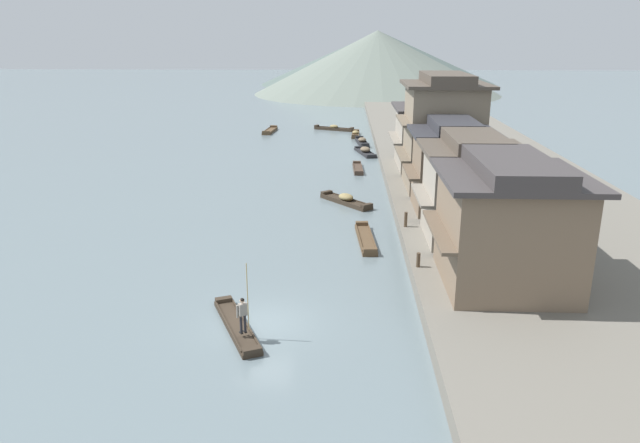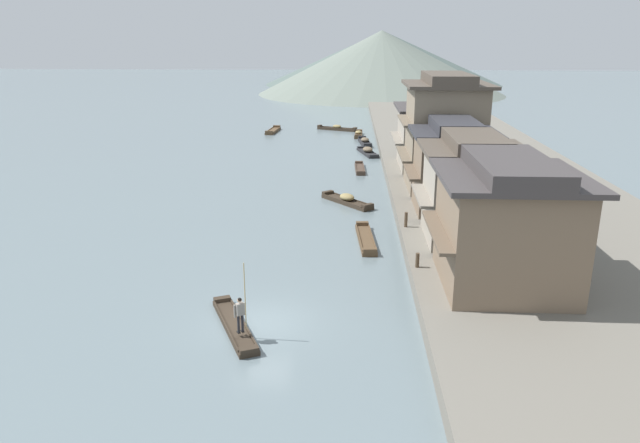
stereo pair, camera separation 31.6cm
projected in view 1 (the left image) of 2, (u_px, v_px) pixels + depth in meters
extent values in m
plane|color=slate|center=(264.00, 323.00, 26.59)|extent=(400.00, 400.00, 0.00)
cube|color=#6B665B|center=(481.00, 171.00, 54.43)|extent=(18.00, 110.00, 0.82)
cube|color=#33281E|center=(237.00, 326.00, 26.03)|extent=(2.97, 5.27, 0.20)
cube|color=#33281E|center=(224.00, 300.00, 28.23)|extent=(0.86, 0.65, 0.18)
cube|color=#33281E|center=(252.00, 350.00, 23.72)|extent=(0.86, 0.65, 0.18)
cube|color=#33281E|center=(228.00, 325.00, 25.85)|extent=(2.04, 4.50, 0.08)
cube|color=#33281E|center=(245.00, 322.00, 26.13)|extent=(2.04, 4.50, 0.08)
cube|color=black|center=(241.00, 333.00, 24.86)|extent=(0.21, 0.24, 0.05)
cylinder|color=#232328|center=(241.00, 324.00, 24.70)|extent=(0.11, 0.11, 0.78)
cube|color=black|center=(245.00, 332.00, 24.95)|extent=(0.21, 0.24, 0.05)
cylinder|color=#232328|center=(245.00, 323.00, 24.79)|extent=(0.11, 0.11, 0.78)
cube|color=gray|center=(242.00, 309.00, 24.55)|extent=(0.38, 0.35, 0.52)
cylinder|color=gray|center=(237.00, 312.00, 24.51)|extent=(0.08, 0.08, 0.56)
cylinder|color=gray|center=(246.00, 309.00, 24.73)|extent=(0.08, 0.08, 0.56)
sphere|color=tan|center=(242.00, 301.00, 24.43)|extent=(0.20, 0.20, 0.20)
sphere|color=black|center=(242.00, 300.00, 24.42)|extent=(0.18, 0.18, 0.18)
cylinder|color=tan|center=(248.00, 297.00, 24.65)|extent=(0.04, 0.04, 3.00)
cube|color=#232326|center=(365.00, 153.00, 64.16)|extent=(2.37, 5.29, 0.21)
cube|color=#232326|center=(359.00, 147.00, 66.37)|extent=(1.09, 0.60, 0.19)
cube|color=#232326|center=(372.00, 155.00, 61.83)|extent=(1.09, 0.60, 0.19)
cube|color=#232326|center=(360.00, 152.00, 64.01)|extent=(1.21, 4.54, 0.08)
cube|color=#232326|center=(370.00, 151.00, 64.22)|extent=(1.21, 4.54, 0.08)
ellipsoid|color=brown|center=(365.00, 149.00, 64.04)|extent=(1.35, 1.66, 0.57)
cube|color=#33281E|center=(346.00, 202.00, 45.30)|extent=(4.05, 4.55, 0.26)
cube|color=#33281E|center=(327.00, 192.00, 47.03)|extent=(0.95, 0.88, 0.23)
cube|color=#33281E|center=(367.00, 206.00, 43.43)|extent=(0.95, 0.88, 0.23)
cube|color=#33281E|center=(341.00, 201.00, 44.98)|extent=(2.99, 3.55, 0.08)
cube|color=#33281E|center=(351.00, 199.00, 45.53)|extent=(2.99, 3.55, 0.08)
ellipsoid|color=olive|center=(346.00, 197.00, 45.19)|extent=(1.56, 1.61, 0.51)
cube|color=brown|center=(366.00, 240.00, 36.99)|extent=(1.27, 5.47, 0.25)
cube|color=brown|center=(362.00, 223.00, 39.36)|extent=(0.83, 0.42, 0.23)
cube|color=brown|center=(370.00, 250.00, 34.47)|extent=(0.83, 0.42, 0.23)
cube|color=brown|center=(359.00, 237.00, 36.93)|extent=(0.42, 4.92, 0.08)
cube|color=brown|center=(372.00, 237.00, 36.95)|extent=(0.42, 4.92, 0.08)
cube|color=#423328|center=(358.00, 169.00, 56.46)|extent=(0.97, 4.70, 0.22)
cube|color=#423328|center=(357.00, 162.00, 58.48)|extent=(0.77, 0.38, 0.20)
cube|color=#423328|center=(359.00, 172.00, 54.31)|extent=(0.77, 0.38, 0.20)
cube|color=#423328|center=(354.00, 167.00, 56.42)|extent=(0.20, 4.18, 0.08)
cube|color=#423328|center=(362.00, 167.00, 56.41)|extent=(0.20, 4.18, 0.08)
cube|color=brown|center=(270.00, 131.00, 78.39)|extent=(1.52, 5.25, 0.28)
cube|color=brown|center=(266.00, 132.00, 76.00)|extent=(0.98, 0.44, 0.25)
cube|color=brown|center=(274.00, 126.00, 80.61)|extent=(0.98, 0.44, 0.25)
cube|color=brown|center=(273.00, 130.00, 78.27)|extent=(0.51, 4.67, 0.08)
cube|color=brown|center=(266.00, 130.00, 78.39)|extent=(0.51, 4.67, 0.08)
cube|color=#33281E|center=(334.00, 129.00, 79.96)|extent=(5.41, 3.06, 0.29)
cube|color=#33281E|center=(317.00, 126.00, 80.98)|extent=(0.66, 0.89, 0.26)
cube|color=#33281E|center=(352.00, 128.00, 78.78)|extent=(0.66, 0.89, 0.26)
cube|color=#33281E|center=(333.00, 128.00, 79.55)|extent=(4.62, 2.10, 0.08)
cube|color=#33281E|center=(335.00, 127.00, 80.26)|extent=(4.62, 2.10, 0.08)
ellipsoid|color=olive|center=(334.00, 126.00, 79.85)|extent=(1.38, 1.21, 0.45)
cube|color=#232326|center=(362.00, 143.00, 69.75)|extent=(1.59, 5.33, 0.29)
cube|color=#232326|center=(359.00, 137.00, 72.02)|extent=(0.96, 0.46, 0.27)
cube|color=#232326|center=(365.00, 144.00, 67.31)|extent=(0.96, 0.46, 0.27)
cube|color=#232326|center=(358.00, 141.00, 69.66)|extent=(0.60, 4.73, 0.08)
cube|color=#232326|center=(366.00, 141.00, 69.73)|extent=(0.60, 4.73, 0.08)
ellipsoid|color=brown|center=(362.00, 140.00, 69.63)|extent=(1.06, 1.38, 0.51)
cube|color=brown|center=(356.00, 135.00, 75.32)|extent=(1.11, 4.56, 0.28)
cube|color=brown|center=(356.00, 130.00, 77.25)|extent=(0.81, 0.40, 0.25)
cube|color=brown|center=(355.00, 136.00, 73.24)|extent=(0.81, 0.40, 0.25)
cube|color=brown|center=(352.00, 134.00, 75.30)|extent=(0.28, 4.02, 0.08)
cube|color=brown|center=(359.00, 134.00, 75.23)|extent=(0.28, 4.02, 0.08)
ellipsoid|color=olive|center=(356.00, 132.00, 75.21)|extent=(0.85, 1.15, 0.44)
cube|color=#75604C|center=(507.00, 232.00, 28.08)|extent=(5.73, 6.47, 5.20)
cube|color=brown|center=(438.00, 231.00, 28.21)|extent=(0.70, 6.47, 0.16)
cube|color=#3D3838|center=(512.00, 176.00, 27.26)|extent=(6.63, 7.37, 0.24)
cube|color=#3D3838|center=(513.00, 166.00, 27.12)|extent=(3.44, 7.37, 0.70)
cube|color=gray|center=(471.00, 196.00, 34.32)|extent=(5.02, 5.12, 5.20)
cube|color=gray|center=(422.00, 195.00, 34.43)|extent=(0.70, 5.12, 0.16)
cube|color=#4C4238|center=(475.00, 149.00, 33.50)|extent=(5.92, 6.02, 0.24)
cube|color=#4C4238|center=(476.00, 141.00, 33.36)|extent=(3.01, 6.02, 0.70)
cube|color=#75604C|center=(451.00, 172.00, 40.16)|extent=(4.75, 4.82, 5.20)
cube|color=brown|center=(411.00, 172.00, 40.26)|extent=(0.70, 4.82, 0.16)
cube|color=#2D2D33|center=(454.00, 132.00, 39.34)|extent=(5.65, 5.72, 0.24)
cube|color=#2D2D33|center=(454.00, 125.00, 39.20)|extent=(2.85, 5.72, 0.70)
cube|color=#7F705B|center=(443.00, 138.00, 45.78)|extent=(5.40, 6.29, 7.80)
cube|color=brown|center=(402.00, 154.00, 46.29)|extent=(0.70, 6.29, 0.16)
cube|color=brown|center=(404.00, 121.00, 45.51)|extent=(0.70, 6.29, 0.16)
cube|color=#4C4238|center=(446.00, 84.00, 44.57)|extent=(6.30, 7.19, 0.24)
cube|color=#4C4238|center=(446.00, 78.00, 44.43)|extent=(3.24, 7.19, 0.70)
cube|color=gray|center=(429.00, 138.00, 53.42)|extent=(5.46, 6.92, 5.20)
cube|color=gray|center=(394.00, 138.00, 53.54)|extent=(0.70, 6.92, 0.16)
cube|color=#3D3838|center=(431.00, 108.00, 52.60)|extent=(6.36, 7.82, 0.24)
cube|color=#3D3838|center=(431.00, 102.00, 52.46)|extent=(3.28, 7.82, 0.70)
cylinder|color=#473828|center=(418.00, 260.00, 30.69)|extent=(0.20, 0.20, 0.76)
cylinder|color=#473828|center=(406.00, 219.00, 37.10)|extent=(0.20, 0.20, 0.94)
cone|color=#4C5B56|center=(378.00, 58.00, 152.60)|extent=(60.37, 60.37, 13.13)
cone|color=slate|center=(377.00, 62.00, 127.62)|extent=(52.90, 52.90, 13.18)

